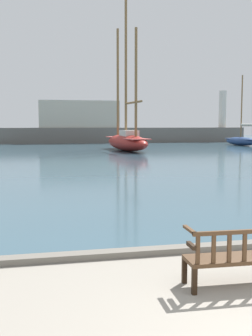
{
  "coord_description": "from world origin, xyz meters",
  "views": [
    {
      "loc": [
        -2.99,
        -3.61,
        2.45
      ],
      "look_at": [
        0.0,
        10.0,
        1.0
      ],
      "focal_mm": 45.0,
      "sensor_mm": 36.0,
      "label": 1
    }
  ],
  "objects": [
    {
      "name": "sailboat_mid_port",
      "position": [
        19.96,
        40.0,
        0.67
      ],
      "size": [
        2.09,
        5.93,
        7.85
      ],
      "color": "navy",
      "rests_on": "harbor_water"
    },
    {
      "name": "far_breakwater",
      "position": [
        0.94,
        50.01,
        1.66
      ],
      "size": [
        49.76,
        2.4,
        6.99
      ],
      "color": "#66605B",
      "rests_on": "ground"
    },
    {
      "name": "park_bench",
      "position": [
        0.0,
        2.06,
        0.47
      ],
      "size": [
        1.62,
        0.57,
        0.92
      ],
      "color": "black",
      "rests_on": "ground"
    },
    {
      "name": "harbor_water",
      "position": [
        0.0,
        44.0,
        0.04
      ],
      "size": [
        100.0,
        80.0,
        0.08
      ],
      "primitive_type": "cube",
      "color": "#385666",
      "rests_on": "ground"
    },
    {
      "name": "quay_edge_kerb",
      "position": [
        0.0,
        3.85,
        0.06
      ],
      "size": [
        40.0,
        0.3,
        0.12
      ],
      "primitive_type": "cube",
      "color": "slate",
      "rests_on": "ground"
    },
    {
      "name": "sailboat_distant_harbor",
      "position": [
        5.26,
        33.6,
        1.14
      ],
      "size": [
        3.09,
        9.6,
        13.27
      ],
      "color": "maroon",
      "rests_on": "harbor_water"
    }
  ]
}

